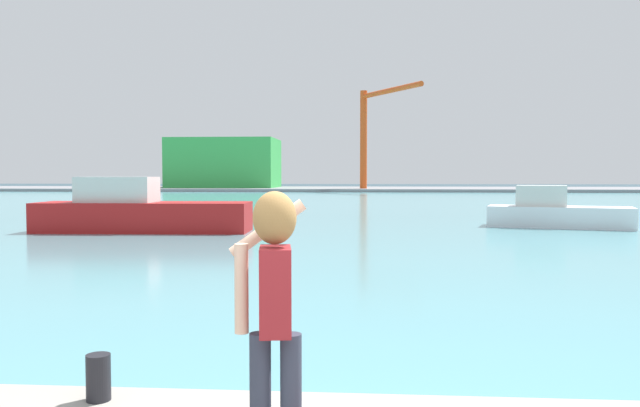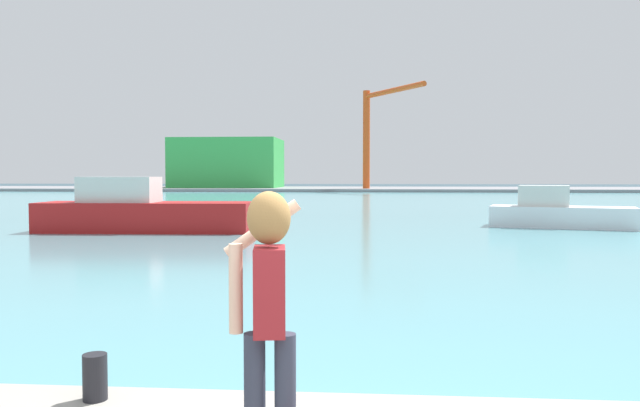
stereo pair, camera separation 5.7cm
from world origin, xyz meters
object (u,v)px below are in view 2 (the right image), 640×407
object	(u,v)px
boat_moored	(141,212)
port_crane	(375,124)
harbor_bollard	(95,377)
warehouse_left	(228,163)
person_photographer	(268,296)
boat_moored_2	(558,213)

from	to	relation	value
boat_moored	port_crane	bearing A→B (deg)	78.57
harbor_bollard	warehouse_left	size ratio (longest dim) A/B	0.02
harbor_bollard	boat_moored	world-z (taller)	boat_moored
person_photographer	warehouse_left	xyz separation A→B (m)	(-21.60, 92.65, 2.62)
warehouse_left	boat_moored	bearing A→B (deg)	-79.86
port_crane	warehouse_left	bearing A→B (deg)	158.50
port_crane	boat_moored_2	bearing A→B (deg)	-82.45
harbor_bollard	boat_moored_2	world-z (taller)	boat_moored_2
warehouse_left	harbor_bollard	bearing A→B (deg)	-77.69
boat_moored	harbor_bollard	bearing A→B (deg)	-72.58
boat_moored_2	warehouse_left	world-z (taller)	warehouse_left
boat_moored	port_crane	world-z (taller)	port_crane
harbor_bollard	port_crane	distance (m)	83.20
warehouse_left	port_crane	bearing A→B (deg)	-21.50
boat_moored_2	port_crane	size ratio (longest dim) A/B	0.47
harbor_bollard	boat_moored	size ratio (longest dim) A/B	0.04
person_photographer	port_crane	distance (m)	84.00
person_photographer	harbor_bollard	distance (m)	2.04
boat_moored	port_crane	size ratio (longest dim) A/B	0.63
person_photographer	warehouse_left	distance (m)	95.17
boat_moored_2	warehouse_left	size ratio (longest dim) A/B	0.40
boat_moored	warehouse_left	bearing A→B (deg)	97.97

